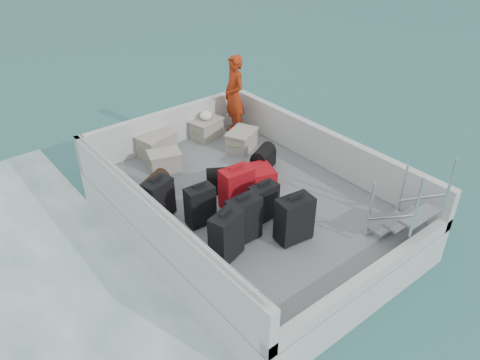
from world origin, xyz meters
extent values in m
plane|color=#185254|center=(0.00, 0.00, 0.00)|extent=(160.00, 160.00, 0.00)
cube|color=silver|center=(0.00, 0.00, 0.30)|extent=(3.60, 5.00, 0.60)
cube|color=slate|center=(0.00, 0.00, 0.61)|extent=(3.30, 4.70, 0.02)
cube|color=silver|center=(-1.73, 0.00, 0.97)|extent=(0.14, 5.00, 0.70)
cube|color=silver|center=(1.73, 0.00, 0.97)|extent=(0.14, 5.00, 0.70)
cube|color=silver|center=(0.00, 2.43, 0.97)|extent=(3.60, 0.14, 0.70)
cube|color=silver|center=(0.00, -2.43, 0.72)|extent=(3.60, 0.14, 0.20)
cylinder|color=silver|center=(-1.73, 0.00, 1.37)|extent=(0.04, 4.80, 0.04)
cube|color=black|center=(-1.14, -0.91, 0.98)|extent=(0.52, 0.38, 0.72)
cube|color=black|center=(-0.98, -0.06, 0.94)|extent=(0.44, 0.27, 0.63)
cube|color=black|center=(-1.36, 0.47, 0.94)|extent=(0.50, 0.37, 0.64)
cube|color=black|center=(-0.71, -0.75, 0.96)|extent=(0.47, 0.28, 0.69)
cube|color=maroon|center=(-0.29, -0.06, 0.96)|extent=(0.51, 0.33, 0.68)
cube|color=black|center=(-0.16, -1.20, 0.97)|extent=(0.54, 0.36, 0.70)
cube|color=black|center=(-0.17, -0.56, 0.92)|extent=(0.43, 0.25, 0.60)
cube|color=maroon|center=(0.28, 0.27, 0.77)|extent=(0.87, 0.70, 0.30)
cube|color=#A89F92|center=(-0.57, 1.63, 0.78)|extent=(0.61, 0.50, 0.32)
cube|color=#A89F92|center=(-0.40, 2.20, 0.81)|extent=(0.73, 0.58, 0.39)
cube|color=#A89F92|center=(0.74, 2.20, 0.80)|extent=(0.66, 0.53, 0.35)
cube|color=#A89F92|center=(0.96, 1.37, 0.80)|extent=(0.70, 0.61, 0.35)
ellipsoid|color=yellow|center=(0.84, 2.20, 0.73)|extent=(0.28, 0.26, 0.22)
ellipsoid|color=white|center=(0.74, 2.20, 1.06)|extent=(0.24, 0.24, 0.18)
imported|color=red|center=(1.30, 2.01, 1.42)|extent=(0.50, 0.66, 1.60)
camera|label=1|loc=(-4.03, -4.79, 4.93)|focal=35.00mm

